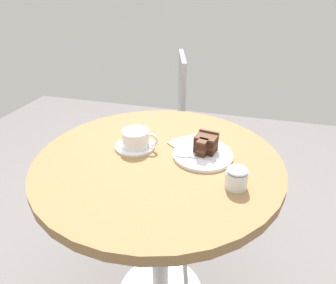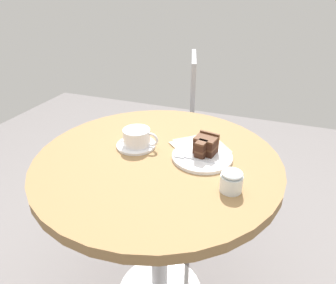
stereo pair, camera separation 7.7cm
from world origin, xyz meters
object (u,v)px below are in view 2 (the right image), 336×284
object	(u,v)px
cake_plate	(202,157)
coffee_cup	(137,137)
fork	(190,158)
teaspoon	(137,138)
cake_slice	(205,145)
saucer	(136,145)
napkin	(199,146)
cafe_chair	(177,119)
sugar_pot	(231,181)

from	to	relation	value
cake_plate	coffee_cup	bearing A→B (deg)	-179.40
fork	cake_plate	bearing A→B (deg)	-133.38
fork	teaspoon	bearing A→B (deg)	-18.31
teaspoon	cake_slice	world-z (taller)	cake_slice
saucer	napkin	bearing A→B (deg)	19.50
teaspoon	fork	distance (m)	0.25
cafe_chair	saucer	bearing A→B (deg)	-9.51
saucer	fork	distance (m)	0.22
coffee_cup	napkin	world-z (taller)	coffee_cup
coffee_cup	cake_plate	size ratio (longest dim) A/B	0.64
coffee_cup	cake_slice	size ratio (longest dim) A/B	1.38
coffee_cup	cake_slice	bearing A→B (deg)	4.38
saucer	fork	world-z (taller)	fork
saucer	cake_plate	distance (m)	0.25
cake_plate	sugar_pot	world-z (taller)	sugar_pot
fork	sugar_pot	xyz separation A→B (m)	(0.16, -0.11, 0.02)
coffee_cup	napkin	distance (m)	0.23
coffee_cup	sugar_pot	world-z (taller)	coffee_cup
coffee_cup	cake_slice	distance (m)	0.25
saucer	cake_plate	xyz separation A→B (m)	(0.25, 0.00, 0.00)
napkin	coffee_cup	bearing A→B (deg)	-159.65
teaspoon	cake_plate	world-z (taller)	teaspoon
fork	saucer	bearing A→B (deg)	-8.94
cake_plate	fork	distance (m)	0.05
saucer	sugar_pot	world-z (taller)	sugar_pot
cafe_chair	teaspoon	bearing A→B (deg)	-10.64
cake_plate	cake_slice	xyz separation A→B (m)	(0.00, 0.02, 0.04)
saucer	cake_slice	distance (m)	0.26
teaspoon	cake_slice	distance (m)	0.27
saucer	teaspoon	size ratio (longest dim) A/B	1.81
cake_plate	cafe_chair	xyz separation A→B (m)	(-0.33, 0.72, -0.21)
cake_plate	napkin	bearing A→B (deg)	111.64
fork	cafe_chair	distance (m)	0.84
teaspoon	cafe_chair	bearing A→B (deg)	44.81
coffee_cup	sugar_pot	xyz separation A→B (m)	(0.36, -0.14, -0.01)
coffee_cup	sugar_pot	bearing A→B (deg)	-21.33
teaspoon	cafe_chair	distance (m)	0.71
saucer	teaspoon	world-z (taller)	teaspoon
cake_plate	cafe_chair	size ratio (longest dim) A/B	0.23
cake_plate	cafe_chair	world-z (taller)	cafe_chair
saucer	cafe_chair	xyz separation A→B (m)	(-0.08, 0.72, -0.21)
napkin	cafe_chair	xyz separation A→B (m)	(-0.30, 0.65, -0.20)
fork	napkin	distance (m)	0.11
cake_plate	fork	bearing A→B (deg)	-133.54
saucer	cake_slice	world-z (taller)	cake_slice
cake_slice	napkin	distance (m)	0.08
coffee_cup	teaspoon	world-z (taller)	coffee_cup
cake_plate	sugar_pot	distance (m)	0.19
teaspoon	coffee_cup	bearing A→B (deg)	-111.13
cake_plate	fork	size ratio (longest dim) A/B	1.48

